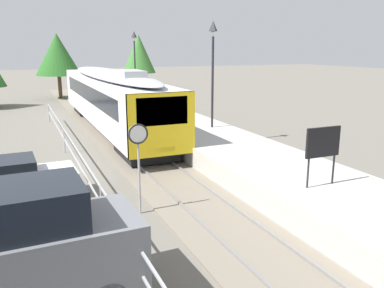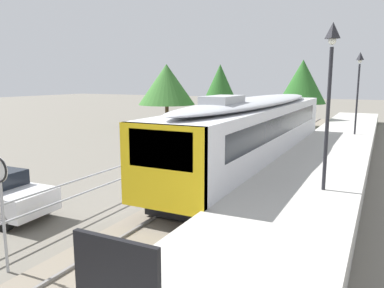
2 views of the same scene
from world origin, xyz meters
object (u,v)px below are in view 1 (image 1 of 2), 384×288
(commuter_train, at_px, (111,96))
(platform_lamp_far_end, at_px, (135,52))
(parked_van_grey, at_px, (4,252))
(parked_hatchback_white, at_px, (10,182))
(platform_notice_board, at_px, (323,144))
(speed_limit_sign, at_px, (138,146))
(platform_lamp_mid_platform, at_px, (213,54))

(commuter_train, distance_m, platform_lamp_far_end, 10.08)
(parked_van_grey, bearing_deg, parked_hatchback_white, 89.79)
(commuter_train, relative_size, platform_lamp_far_end, 3.49)
(platform_notice_board, xyz_separation_m, parked_hatchback_white, (-8.61, 4.51, -1.40))
(commuter_train, bearing_deg, platform_lamp_far_end, 65.61)
(commuter_train, relative_size, parked_hatchback_white, 4.59)
(commuter_train, relative_size, parked_van_grey, 3.77)
(platform_lamp_far_end, height_order, speed_limit_sign, platform_lamp_far_end)
(platform_notice_board, relative_size, parked_van_grey, 0.36)
(platform_notice_board, height_order, parked_hatchback_white, platform_notice_board)
(platform_lamp_far_end, bearing_deg, parked_hatchback_white, -116.53)
(parked_hatchback_white, bearing_deg, platform_lamp_far_end, 63.47)
(speed_limit_sign, distance_m, parked_hatchback_white, 4.51)
(parked_van_grey, height_order, parked_hatchback_white, parked_van_grey)
(platform_lamp_far_end, relative_size, speed_limit_sign, 1.91)
(platform_lamp_mid_platform, relative_size, speed_limit_sign, 1.91)
(platform_lamp_mid_platform, distance_m, platform_notice_board, 9.85)
(commuter_train, xyz_separation_m, parked_hatchback_white, (-5.66, -10.51, -1.35))
(speed_limit_sign, relative_size, parked_hatchback_white, 0.69)
(platform_lamp_mid_platform, height_order, speed_limit_sign, platform_lamp_mid_platform)
(platform_notice_board, height_order, parked_van_grey, platform_notice_board)
(platform_lamp_mid_platform, bearing_deg, commuter_train, 126.11)
(speed_limit_sign, xyz_separation_m, parked_van_grey, (-3.64, -3.59, -0.83))
(platform_lamp_far_end, distance_m, parked_van_grey, 27.34)
(platform_lamp_far_end, distance_m, speed_limit_sign, 22.71)
(platform_lamp_far_end, distance_m, parked_hatchback_white, 22.03)
(platform_lamp_far_end, bearing_deg, parked_van_grey, -110.97)
(commuter_train, bearing_deg, speed_limit_sign, -99.01)
(platform_notice_board, bearing_deg, parked_van_grey, -170.63)
(commuter_train, height_order, speed_limit_sign, commuter_train)
(parked_hatchback_white, bearing_deg, commuter_train, 61.71)
(speed_limit_sign, bearing_deg, parked_van_grey, -135.35)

